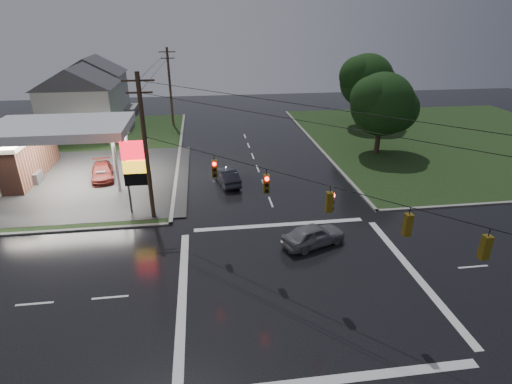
{
  "coord_description": "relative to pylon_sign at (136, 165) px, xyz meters",
  "views": [
    {
      "loc": [
        -5.32,
        -18.89,
        14.5
      ],
      "look_at": [
        -1.86,
        6.58,
        3.0
      ],
      "focal_mm": 28.0,
      "sensor_mm": 36.0,
      "label": 1
    }
  ],
  "objects": [
    {
      "name": "tree_ne_near",
      "position": [
        24.64,
        11.49,
        1.55
      ],
      "size": [
        7.99,
        6.8,
        8.98
      ],
      "color": "black",
      "rests_on": "ground"
    },
    {
      "name": "grass_ne",
      "position": [
        36.5,
        15.5,
        -3.97
      ],
      "size": [
        36.0,
        36.0,
        0.08
      ],
      "primitive_type": "cube",
      "color": "black",
      "rests_on": "ground"
    },
    {
      "name": "house_near",
      "position": [
        -10.45,
        25.5,
        0.39
      ],
      "size": [
        11.05,
        8.48,
        8.6
      ],
      "color": "silver",
      "rests_on": "ground"
    },
    {
      "name": "house_far",
      "position": [
        -11.45,
        37.5,
        0.39
      ],
      "size": [
        11.05,
        8.48,
        8.6
      ],
      "color": "silver",
      "rests_on": "ground"
    },
    {
      "name": "traffic_signals",
      "position": [
        10.52,
        -10.52,
        2.47
      ],
      "size": [
        26.87,
        26.87,
        1.47
      ],
      "color": "black",
      "rests_on": "ground"
    },
    {
      "name": "car_pump",
      "position": [
        -4.59,
        7.77,
        -3.3
      ],
      "size": [
        2.94,
        5.18,
        1.42
      ],
      "primitive_type": "imported",
      "rotation": [
        0.0,
        0.0,
        0.21
      ],
      "color": "#591814",
      "rests_on": "ground"
    },
    {
      "name": "car_north",
      "position": [
        7.11,
        5.02,
        -3.27
      ],
      "size": [
        2.45,
        4.7,
        1.47
      ],
      "primitive_type": "imported",
      "rotation": [
        0.0,
        0.0,
        3.35
      ],
      "color": "#23242B",
      "rests_on": "ground"
    },
    {
      "name": "ground",
      "position": [
        10.5,
        -10.5,
        -4.01
      ],
      "size": [
        120.0,
        120.0,
        0.0
      ],
      "primitive_type": "plane",
      "color": "black",
      "rests_on": "ground"
    },
    {
      "name": "utility_pole_nw",
      "position": [
        1.0,
        -1.0,
        1.71
      ],
      "size": [
        2.2,
        0.32,
        11.0
      ],
      "color": "#382619",
      "rests_on": "ground"
    },
    {
      "name": "utility_pole_n",
      "position": [
        1.0,
        27.5,
        1.46
      ],
      "size": [
        2.2,
        0.32,
        10.5
      ],
      "color": "#382619",
      "rests_on": "ground"
    },
    {
      "name": "pylon_sign",
      "position": [
        0.0,
        0.0,
        0.0
      ],
      "size": [
        2.0,
        0.35,
        6.0
      ],
      "color": "#59595E",
      "rests_on": "ground"
    },
    {
      "name": "grass_nw",
      "position": [
        -15.5,
        15.5,
        -3.97
      ],
      "size": [
        36.0,
        36.0,
        0.08
      ],
      "primitive_type": "cube",
      "color": "black",
      "rests_on": "ground"
    },
    {
      "name": "car_crossing",
      "position": [
        12.23,
        -6.57,
        -3.25
      ],
      "size": [
        4.81,
        3.22,
        1.52
      ],
      "primitive_type": "imported",
      "rotation": [
        0.0,
        0.0,
        1.92
      ],
      "color": "slate",
      "rests_on": "ground"
    },
    {
      "name": "tree_ne_far",
      "position": [
        27.65,
        23.49,
        2.17
      ],
      "size": [
        8.46,
        7.2,
        9.8
      ],
      "color": "black",
      "rests_on": "ground"
    }
  ]
}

